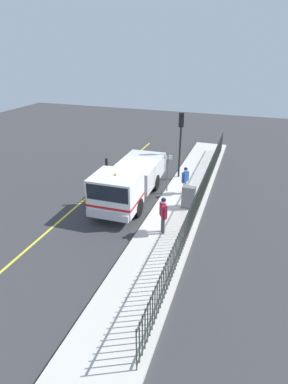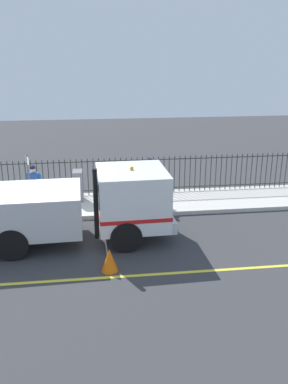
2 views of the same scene
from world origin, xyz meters
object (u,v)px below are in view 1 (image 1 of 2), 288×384
(work_truck, at_px, (128,181))
(traffic_light_near, at_px, (181,133))
(traffic_cone, at_px, (88,197))
(pedestrian_distant, at_px, (185,178))
(utility_cabinet, at_px, (188,197))
(worker_standing, at_px, (163,212))
(street_sign, at_px, (168,168))

(work_truck, height_order, traffic_light_near, traffic_light_near)
(traffic_cone, bearing_deg, pedestrian_distant, 27.57)
(pedestrian_distant, distance_m, traffic_cone, 5.58)
(traffic_light_near, xyz_separation_m, utility_cabinet, (1.45, -3.97, -2.32))
(work_truck, height_order, worker_standing, work_truck)
(worker_standing, bearing_deg, traffic_light_near, -24.10)
(work_truck, distance_m, pedestrian_distant, 3.28)
(work_truck, bearing_deg, traffic_light_near, -116.54)
(work_truck, xyz_separation_m, utility_cabinet, (3.34, 0.10, -0.50))
(work_truck, distance_m, worker_standing, 3.81)
(traffic_cone, xyz_separation_m, street_sign, (3.84, 2.55, 1.26))
(worker_standing, xyz_separation_m, street_sign, (-0.99, 4.33, 0.35))
(work_truck, xyz_separation_m, worker_standing, (2.75, -2.64, -0.01))
(traffic_cone, height_order, street_sign, street_sign)
(pedestrian_distant, height_order, traffic_cone, pedestrian_distant)
(pedestrian_distant, xyz_separation_m, utility_cabinet, (0.54, -1.59, -0.39))
(traffic_light_near, xyz_separation_m, traffic_cone, (-3.98, -4.93, -2.75))
(pedestrian_distant, relative_size, traffic_light_near, 0.39)
(work_truck, relative_size, traffic_cone, 10.55)
(utility_cabinet, distance_m, street_sign, 2.40)
(utility_cabinet, height_order, street_sign, street_sign)
(pedestrian_distant, relative_size, utility_cabinet, 1.35)
(worker_standing, xyz_separation_m, utility_cabinet, (0.60, 2.74, -0.49))
(work_truck, relative_size, worker_standing, 3.89)
(work_truck, bearing_deg, utility_cabinet, -179.90)
(work_truck, height_order, traffic_cone, work_truck)
(traffic_light_near, relative_size, street_sign, 1.80)
(worker_standing, height_order, traffic_cone, worker_standing)
(worker_standing, bearing_deg, street_sign, -18.42)
(street_sign, bearing_deg, utility_cabinet, -45.05)
(pedestrian_distant, xyz_separation_m, traffic_light_near, (-0.91, 2.38, 1.93))
(street_sign, bearing_deg, work_truck, -136.09)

